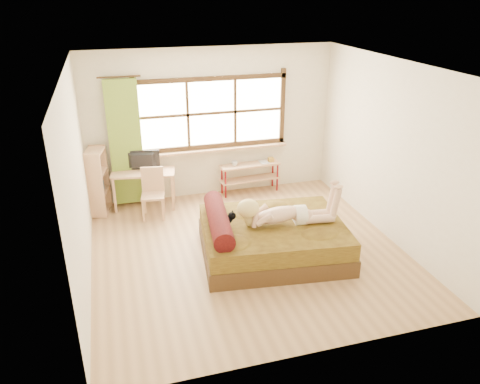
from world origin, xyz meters
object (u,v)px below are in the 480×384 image
object	(u,v)px
bed	(270,238)
bookshelf	(98,181)
woman	(285,204)
kitten	(223,219)
pipe_shelf	(250,171)
chair	(153,190)
desk	(143,176)

from	to	relation	value
bed	bookshelf	distance (m)	3.20
woman	kitten	xyz separation A→B (m)	(-0.87, 0.15, -0.18)
woman	pipe_shelf	distance (m)	2.36
bed	pipe_shelf	world-z (taller)	bed
chair	pipe_shelf	xyz separation A→B (m)	(1.88, 0.49, -0.05)
bed	desk	world-z (taller)	bed
desk	bookshelf	distance (m)	0.77
chair	desk	bearing A→B (deg)	116.85
bed	chair	xyz separation A→B (m)	(-1.48, 1.77, 0.20)
woman	kitten	size ratio (longest dim) A/B	4.67
desk	bookshelf	bearing A→B (deg)	-169.30
kitten	desk	size ratio (longest dim) A/B	0.27
kitten	desk	world-z (taller)	kitten
chair	woman	bearing A→B (deg)	-37.48
desk	chair	bearing A→B (deg)	-63.15
bed	bookshelf	xyz separation A→B (m)	(-2.36, 2.13, 0.31)
bed	pipe_shelf	size ratio (longest dim) A/B	1.93
desk	chair	distance (m)	0.41
woman	chair	distance (m)	2.50
bookshelf	woman	bearing A→B (deg)	-28.26
bed	woman	world-z (taller)	woman
bed	woman	size ratio (longest dim) A/B	1.55
desk	bookshelf	xyz separation A→B (m)	(-0.77, -0.01, -0.00)
desk	bookshelf	size ratio (longest dim) A/B	1.00
kitten	bookshelf	xyz separation A→B (m)	(-1.69, 2.04, -0.05)
pipe_shelf	kitten	bearing A→B (deg)	-119.66
woman	pipe_shelf	bearing A→B (deg)	91.68
desk	pipe_shelf	size ratio (longest dim) A/B	1.00
bed	chair	distance (m)	2.31
bed	bookshelf	world-z (taller)	bookshelf
bed	kitten	distance (m)	0.76
woman	chair	size ratio (longest dim) A/B	1.68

